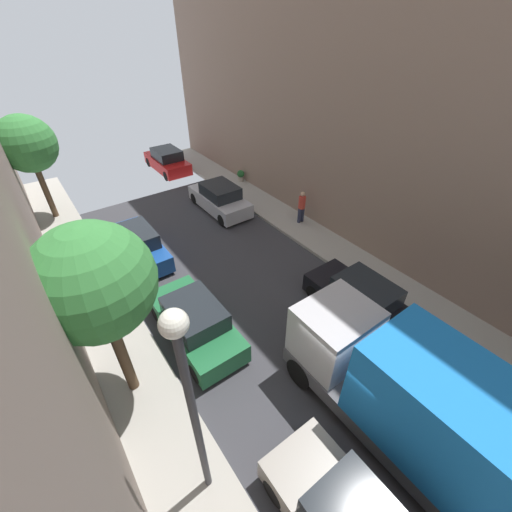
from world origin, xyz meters
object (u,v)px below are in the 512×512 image
Objects in this scene: parked_car_right_1 at (361,300)px; delivery_truck at (416,402)px; parked_car_right_3 at (167,161)px; parked_car_left_4 at (136,246)px; parked_car_left_3 at (195,322)px; street_tree_0 at (94,283)px; lamp_post at (189,395)px; parked_car_right_2 at (220,199)px; pedestrian at (302,206)px; potted_plant_1 at (241,175)px; street_tree_2 at (27,145)px.

delivery_truck reaches higher than parked_car_right_1.
parked_car_left_4 is at bearing -121.43° from parked_car_right_3.
parked_car_left_3 is at bearing -90.00° from parked_car_left_4.
lamp_post is at bearing -81.01° from street_tree_0.
street_tree_0 is at bearing -134.45° from parked_car_right_2.
street_tree_0 is (-7.86, 1.95, 3.52)m from parked_car_right_1.
pedestrian is 6.21m from potted_plant_1.
parked_car_right_1 is at bearing -90.00° from parked_car_right_2.
pedestrian is 0.33× the size of street_tree_2.
lamp_post reaches higher than parked_car_left_4.
street_tree_0 is 15.45m from potted_plant_1.
parked_car_right_2 is at bearing 53.67° from parked_car_left_3.
street_tree_2 is (-7.76, -2.58, 3.32)m from parked_car_right_3.
parked_car_left_3 is 0.80× the size of street_tree_2.
pedestrian is at bearing 23.57° from parked_car_left_3.
delivery_truck reaches higher than parked_car_right_3.
parked_car_right_1 is 17.06m from parked_car_right_3.
delivery_truck is (-2.70, -20.67, 1.07)m from parked_car_right_3.
delivery_truck is (2.70, -11.83, 1.07)m from parked_car_left_4.
street_tree_2 is at bearing 91.64° from lamp_post.
pedestrian is at bearing 37.79° from lamp_post.
potted_plant_1 is (2.99, -4.75, -0.17)m from parked_car_right_3.
parked_car_right_1 is 0.80× the size of street_tree_2.
delivery_truck is at bearing -23.79° from lamp_post.
parked_car_right_3 is 11.25m from pedestrian.
parked_car_left_4 is 9.84m from parked_car_right_1.
parked_car_left_4 is at bearing 123.30° from parked_car_right_1.
lamp_post is (-1.90, -9.80, 3.23)m from parked_car_left_4.
parked_car_right_1 is 1.00× the size of parked_car_right_2.
parked_car_left_3 is at bearing 113.43° from delivery_truck.
delivery_truck is (2.70, -6.23, 1.07)m from parked_car_left_3.
parked_car_right_3 is 0.80× the size of street_tree_2.
parked_car_right_1 is at bearing -13.93° from street_tree_0.
pedestrian reaches higher than potted_plant_1.
parked_car_right_3 is 2.44× the size of pedestrian.
delivery_truck is 16.95m from potted_plant_1.
parked_car_right_1 is 1.00× the size of parked_car_right_3.
parked_car_right_1 is 16.75m from street_tree_2.
lamp_post is (-7.30, -18.64, 3.23)m from parked_car_right_3.
delivery_truck is 1.19× the size of street_tree_0.
street_tree_2 reaches higher than parked_car_left_4.
parked_car_right_3 is at bearing 69.49° from parked_car_left_3.
parked_car_left_4 is 0.64× the size of delivery_truck.
parked_car_right_1 is at bearing -61.81° from street_tree_2.
delivery_truck is at bearing -97.44° from parked_car_right_3.
parked_car_left_3 and parked_car_left_4 have the same top height.
parked_car_right_3 is at bearing 90.00° from parked_car_right_1.
potted_plant_1 is at bearing 25.97° from parked_car_left_4.
lamp_post is at bearing -114.34° from parked_car_left_3.
pedestrian is (2.64, -3.83, 0.35)m from parked_car_right_2.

